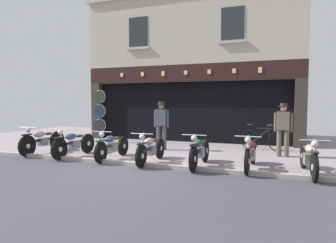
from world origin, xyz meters
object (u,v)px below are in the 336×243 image
Objects in this scene: motorcycle_left at (74,143)px; motorcycle_center at (151,148)px; tyre_sign_pole at (100,111)px; shopkeeper_center at (283,127)px; motorcycle_right at (250,153)px; advert_board_near at (244,100)px; motorcycle_far_right at (309,157)px; motorcycle_far_left at (43,140)px; salesman_left at (161,123)px; leaning_bicycle at (264,140)px; motorcycle_center_left at (112,145)px; motorcycle_center_right at (200,151)px.

motorcycle_left reaches higher than motorcycle_center.
shopkeeper_center is at bearing -7.68° from tyre_sign_pole.
advert_board_near is at bearing -80.56° from motorcycle_right.
motorcycle_far_right is (4.05, 0.05, 0.01)m from motorcycle_center.
motorcycle_far_left is at bearing -92.97° from tyre_sign_pole.
salesman_left is at bearing -135.70° from advert_board_near.
leaning_bicycle is (0.16, 3.37, -0.05)m from motorcycle_right.
motorcycle_right is 0.90× the size of tyre_sign_pole.
motorcycle_center_left is at bearing -5.36° from motorcycle_far_right.
motorcycle_far_right is 5.19m from salesman_left.
advert_board_near is (2.00, 4.82, 1.38)m from motorcycle_center.
motorcycle_left is 1.00× the size of motorcycle_center_right.
salesman_left reaches higher than motorcycle_center_right.
leaning_bicycle reaches higher than motorcycle_far_right.
salesman_left is 1.64× the size of advert_board_near.
motorcycle_center_right is at bearing 171.10° from leaning_bicycle.
motorcycle_center_right is 1.20× the size of shopkeeper_center.
motorcycle_far_left is 1.00× the size of motorcycle_center.
motorcycle_center is 2.42m from salesman_left.
leaning_bicycle is (3.46, 1.24, -0.59)m from salesman_left.
motorcycle_center_left is 0.97× the size of motorcycle_center.
advert_board_near is (-0.70, 4.66, 1.36)m from motorcycle_right.
motorcycle_center is 0.98× the size of motorcycle_far_right.
shopkeeper_center reaches higher than motorcycle_far_left.
motorcycle_right reaches higher than motorcycle_center_left.
motorcycle_center_right is at bearing -96.94° from advert_board_near.
advert_board_near is (6.04, 4.65, 1.36)m from motorcycle_far_left.
motorcycle_far_right is at bearing -147.74° from leaning_bicycle.
motorcycle_far_left is at bearing -3.31° from motorcycle_left.
motorcycle_center_left is 4.02m from motorcycle_right.
motorcycle_center is (4.03, -0.17, -0.02)m from motorcycle_far_left.
motorcycle_far_left is at bearing -5.79° from motorcycle_far_right.
motorcycle_left is at bearing -5.12° from motorcycle_far_right.
leaning_bicycle reaches higher than motorcycle_left.
motorcycle_far_right is 3.67m from leaning_bicycle.
motorcycle_center is at bearing 177.27° from motorcycle_far_left.
motorcycle_far_left is 1.35m from motorcycle_left.
motorcycle_right is (6.74, -0.01, -0.01)m from motorcycle_far_left.
motorcycle_center_right is at bearing 56.64° from shopkeeper_center.
motorcycle_far_left is 0.98× the size of motorcycle_far_right.
motorcycle_center is at bearing 41.96° from shopkeeper_center.
motorcycle_center_left and motorcycle_center have the same top height.
motorcycle_left is at bearing 28.25° from shopkeeper_center.
motorcycle_far_right is 5.37m from advert_board_near.
motorcycle_right is at bearing -178.60° from motorcycle_center.
motorcycle_far_left is at bearing 24.16° from shopkeeper_center.
motorcycle_center_left is 1.19× the size of leaning_bicycle.
motorcycle_left is 6.61m from shopkeeper_center.
motorcycle_far_right is at bearing 177.39° from motorcycle_center_left.
motorcycle_right is at bearing 78.31° from shopkeeper_center.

